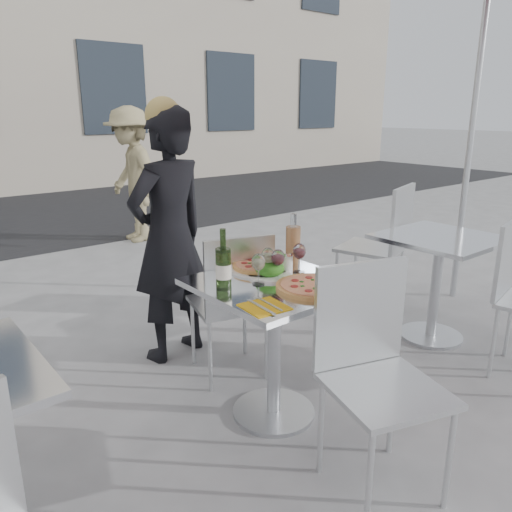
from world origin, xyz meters
TOP-DOWN VIEW (x-y plane):
  - ground at (0.00, 0.00)m, footprint 80.00×80.00m
  - main_table at (0.00, 0.00)m, footprint 0.72×0.72m
  - side_table_right at (1.50, 0.00)m, footprint 0.72×0.72m
  - chair_far at (0.06, 0.43)m, footprint 0.51×0.52m
  - chair_near at (0.02, -0.61)m, footprint 0.55×0.56m
  - side_chair_rfar at (1.63, 0.55)m, footprint 0.59×0.60m
  - woman_diner at (-0.05, 0.95)m, footprint 0.64×0.48m
  - pedestrian_b at (1.13, 3.93)m, footprint 0.71×1.11m
  - pizza_near at (0.08, -0.19)m, footprint 0.36×0.36m
  - pizza_far at (0.06, 0.21)m, footprint 0.32×0.32m
  - salad_plate at (0.03, 0.08)m, footprint 0.22×0.22m
  - wine_bottle at (-0.26, 0.08)m, footprint 0.07×0.07m
  - carafe at (0.25, 0.14)m, footprint 0.08×0.08m
  - sugar_shaker at (0.15, 0.08)m, footprint 0.06×0.06m
  - wineglass_white_a at (-0.09, 0.02)m, footprint 0.07×0.07m
  - wineglass_white_b at (0.02, 0.08)m, footprint 0.07×0.07m
  - wineglass_red_a at (0.04, 0.02)m, footprint 0.07×0.07m
  - wineglass_red_b at (0.20, 0.04)m, footprint 0.07×0.07m
  - napkin_left at (-0.25, -0.22)m, footprint 0.20×0.20m
  - napkin_right at (0.25, -0.17)m, footprint 0.24×0.24m

SIDE VIEW (x-z plane):
  - ground at x=0.00m, z-range 0.00..0.00m
  - chair_far at x=0.06m, z-range 0.08..0.99m
  - main_table at x=0.00m, z-range 0.16..0.91m
  - side_table_right at x=1.50m, z-range 0.16..0.91m
  - chair_near at x=0.02m, z-range 0.09..1.05m
  - side_chair_rfar at x=1.63m, z-range 0.09..1.12m
  - napkin_left at x=-0.25m, z-range 0.75..0.76m
  - napkin_right at x=0.25m, z-range 0.75..0.76m
  - pizza_near at x=0.08m, z-range 0.75..0.77m
  - pizza_far at x=0.06m, z-range 0.75..0.78m
  - salad_plate at x=0.03m, z-range 0.74..0.83m
  - woman_diner at x=-0.05m, z-range 0.00..1.60m
  - sugar_shaker at x=0.15m, z-range 0.75..0.86m
  - pedestrian_b at x=1.13m, z-range 0.00..1.63m
  - wineglass_white_a at x=-0.09m, z-range 0.78..0.94m
  - wineglass_white_b at x=0.02m, z-range 0.78..0.94m
  - wineglass_red_a at x=0.04m, z-range 0.78..0.94m
  - wineglass_red_b at x=0.20m, z-range 0.78..0.94m
  - wine_bottle at x=-0.26m, z-range 0.72..1.01m
  - carafe at x=0.25m, z-range 0.72..1.01m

